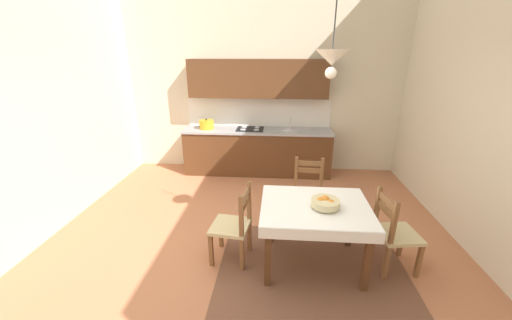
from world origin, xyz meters
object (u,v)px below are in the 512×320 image
dining_chair_window_side (394,233)px  fruit_bowl (325,203)px  dining_table (315,217)px  kitchen_cabinetry (257,131)px  pendant_lamp (332,58)px  dining_chair_tv_side (234,226)px  dining_chair_kitchen_side (308,193)px

dining_chair_window_side → fruit_bowl: bearing=-176.6°
dining_table → kitchen_cabinetry: bearing=107.0°
pendant_lamp → fruit_bowl: bearing=-75.3°
kitchen_cabinetry → dining_chair_tv_side: bearing=-91.4°
dining_chair_tv_side → dining_chair_window_side: bearing=-0.3°
pendant_lamp → dining_chair_window_side: bearing=-6.2°
dining_chair_tv_side → dining_chair_kitchen_side: same height
dining_table → dining_chair_tv_side: size_ratio=1.27×
dining_chair_tv_side → dining_chair_kitchen_side: size_ratio=1.00×
dining_chair_tv_side → fruit_bowl: 1.06m
kitchen_cabinetry → fruit_bowl: (0.93, -2.78, -0.04)m
dining_chair_tv_side → pendant_lamp: pendant_lamp is taller
dining_table → dining_chair_tv_side: 0.92m
kitchen_cabinetry → pendant_lamp: (0.90, -2.64, 1.40)m
dining_chair_kitchen_side → fruit_bowl: (0.08, -0.95, 0.37)m
dining_chair_window_side → dining_chair_tv_side: bearing=179.7°
dining_chair_tv_side → dining_table: bearing=-1.1°
dining_chair_window_side → fruit_bowl: dining_chair_window_side is taller
dining_chair_tv_side → pendant_lamp: size_ratio=1.16×
dining_chair_window_side → dining_chair_kitchen_side: bearing=133.7°
dining_chair_kitchen_side → kitchen_cabinetry: bearing=115.0°
dining_chair_kitchen_side → dining_chair_window_side: 1.24m
fruit_bowl → pendant_lamp: 1.45m
dining_table → dining_chair_window_side: (0.87, 0.01, -0.17)m
dining_chair_tv_side → fruit_bowl: (1.00, -0.05, 0.37)m
kitchen_cabinetry → dining_chair_kitchen_side: size_ratio=3.11×
dining_table → dining_chair_tv_side: (-0.90, 0.02, -0.17)m
kitchen_cabinetry → pendant_lamp: 3.12m
kitchen_cabinetry → dining_table: size_ratio=2.45×
dining_chair_tv_side → dining_chair_window_side: size_ratio=1.00×
kitchen_cabinetry → dining_chair_kitchen_side: bearing=-65.0°
kitchen_cabinetry → dining_chair_tv_side: size_ratio=3.11×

